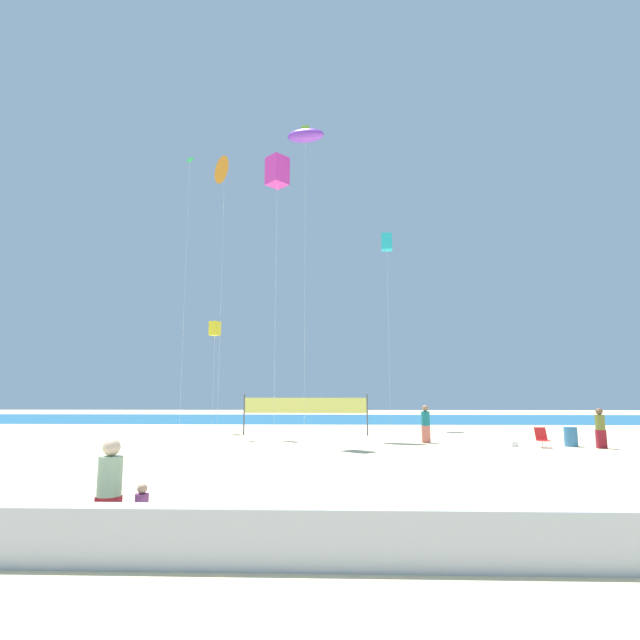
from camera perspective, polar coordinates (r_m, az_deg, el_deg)
ground_plane at (r=18.09m, az=2.89°, el=-15.94°), size 120.00×120.00×0.00m
ocean_band at (r=50.81m, az=2.29°, el=-11.04°), size 120.00×20.00×0.01m
boardwalk_ledge at (r=7.69m, az=4.22°, el=-23.26°), size 28.00×0.44×0.82m
mother_figure at (r=9.27m, az=-22.64°, el=-17.03°), size 0.38×0.38×1.67m
toddler_figure at (r=9.21m, az=-19.50°, el=-19.70°), size 0.22×0.22×0.95m
beachgoer_teal_shirt at (r=26.22m, az=11.81°, el=-11.24°), size 0.42×0.42×1.85m
beachgoer_olive_shirt at (r=26.28m, az=29.03°, el=-10.47°), size 0.41×0.41×1.78m
folding_beach_chair at (r=25.61m, az=23.73°, el=-11.97°), size 0.52×0.65×0.89m
trash_barrel at (r=26.65m, az=26.41°, el=-11.69°), size 0.59×0.59×0.88m
volleyball_net at (r=30.48m, az=-1.69°, el=-9.78°), size 7.42×0.42×2.40m
beach_handbag at (r=25.50m, az=21.08°, el=-12.93°), size 0.28×0.14×0.22m
kite_orange_delta at (r=33.54m, az=-10.70°, el=16.18°), size 1.51×1.61×17.13m
kite_cyan_box at (r=37.42m, az=7.54°, el=8.66°), size 0.84×0.84×13.91m
kite_green_diamond at (r=34.03m, az=-14.55°, el=15.56°), size 0.41×0.42×17.22m
kite_magenta_box at (r=27.46m, az=-4.84°, el=16.33°), size 1.31×1.31×14.60m
kite_yellow_box at (r=33.03m, az=-11.76°, el=-0.96°), size 0.77×0.77×7.00m
kite_violet_inflatable at (r=32.98m, az=-1.65°, el=20.03°), size 2.65×1.68×18.74m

